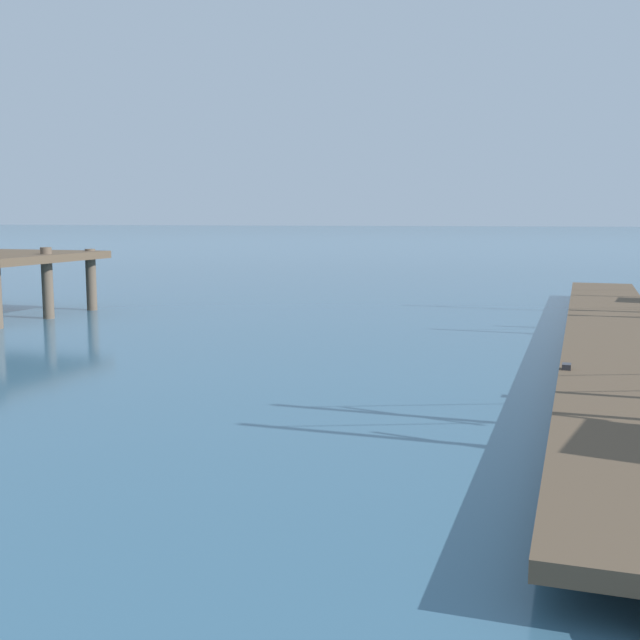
{
  "coord_description": "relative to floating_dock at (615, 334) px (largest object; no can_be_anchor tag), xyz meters",
  "views": [
    {
      "loc": [
        4.91,
        -0.36,
        2.61
      ],
      "look_at": [
        2.73,
        8.5,
        1.4
      ],
      "focal_mm": 44.26,
      "sensor_mm": 36.0,
      "label": 1
    }
  ],
  "objects": [
    {
      "name": "floating_dock",
      "position": [
        0.0,
        0.0,
        0.0
      ],
      "size": [
        3.52,
        22.28,
        0.53
      ],
      "color": "brown",
      "rests_on": "ground"
    }
  ]
}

